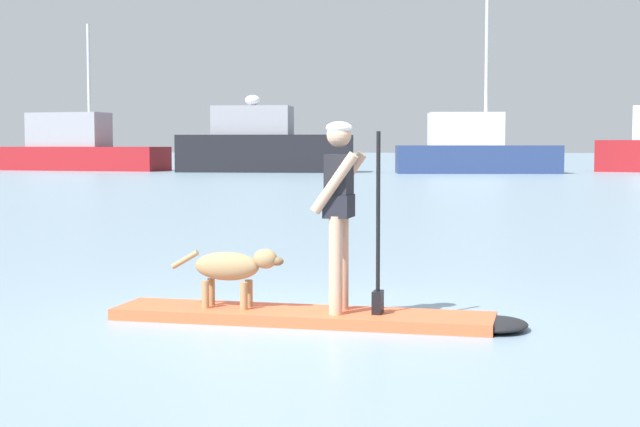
{
  "coord_description": "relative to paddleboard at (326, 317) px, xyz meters",
  "views": [
    {
      "loc": [
        1.59,
        -8.36,
        1.57
      ],
      "look_at": [
        0.0,
        1.0,
        0.9
      ],
      "focal_mm": 53.96,
      "sensor_mm": 36.0,
      "label": 1
    }
  ],
  "objects": [
    {
      "name": "ground_plane",
      "position": [
        -0.23,
        0.02,
        -0.05
      ],
      "size": [
        400.0,
        400.0,
        0.0
      ],
      "primitive_type": "plane",
      "color": "gray"
    },
    {
      "name": "paddleboard",
      "position": [
        0.0,
        0.0,
        0.0
      ],
      "size": [
        3.74,
        0.93,
        0.1
      ],
      "color": "#E55933",
      "rests_on": "ground_plane"
    },
    {
      "name": "person_paddler",
      "position": [
        0.13,
        -0.01,
        1.03
      ],
      "size": [
        0.62,
        0.5,
        1.68
      ],
      "color": "tan",
      "rests_on": "paddleboard"
    },
    {
      "name": "dog",
      "position": [
        -0.88,
        0.06,
        0.41
      ],
      "size": [
        1.07,
        0.26,
        0.55
      ],
      "color": "#997A51",
      "rests_on": "paddleboard"
    },
    {
      "name": "moored_boat_port",
      "position": [
        -23.88,
        48.98,
        1.31
      ],
      "size": [
        11.4,
        4.49,
        9.15
      ],
      "color": "maroon",
      "rests_on": "ground_plane"
    },
    {
      "name": "moored_boat_starboard",
      "position": [
        -11.52,
        47.32,
        1.47
      ],
      "size": [
        10.31,
        3.7,
        4.55
      ],
      "color": "black",
      "rests_on": "ground_plane"
    },
    {
      "name": "moored_boat_outer",
      "position": [
        0.86,
        46.95,
        1.25
      ],
      "size": [
        9.48,
        4.37,
        9.88
      ],
      "color": "navy",
      "rests_on": "ground_plane"
    }
  ]
}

